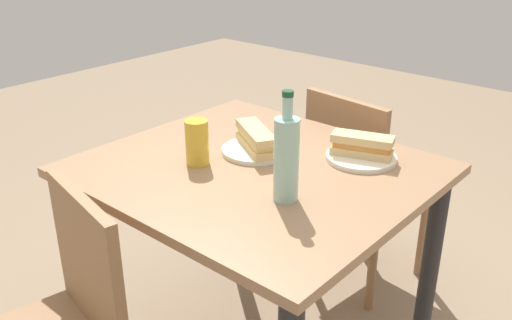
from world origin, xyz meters
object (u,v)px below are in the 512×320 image
at_px(plate_far, 361,157).
at_px(plate_near, 256,150).
at_px(dining_table, 256,202).
at_px(knife_far, 361,148).
at_px(chair_far, 357,179).
at_px(water_bottle, 286,158).
at_px(baguette_sandwich_far, 362,145).
at_px(beer_glass, 197,142).
at_px(baguette_sandwich_near, 256,138).
at_px(knife_near, 269,144).

bearing_deg(plate_far, plate_near, -148.96).
bearing_deg(dining_table, knife_far, 57.05).
height_order(chair_far, water_bottle, water_bottle).
height_order(dining_table, plate_near, plate_near).
bearing_deg(chair_far, baguette_sandwich_far, -59.58).
bearing_deg(plate_far, beer_glass, -135.77).
distance_m(baguette_sandwich_near, water_bottle, 0.34).
height_order(baguette_sandwich_far, knife_far, baguette_sandwich_far).
relative_size(plate_far, water_bottle, 0.73).
bearing_deg(plate_near, water_bottle, -35.21).
relative_size(plate_near, plate_far, 1.00).
bearing_deg(water_bottle, plate_near, 144.79).
distance_m(knife_far, water_bottle, 0.42).
xyz_separation_m(dining_table, baguette_sandwich_far, (0.22, 0.25, 0.18)).
distance_m(plate_near, plate_far, 0.34).
bearing_deg(knife_far, plate_far, -57.95).
relative_size(dining_table, water_bottle, 3.25).
xyz_separation_m(knife_near, baguette_sandwich_far, (0.27, 0.13, 0.03)).
bearing_deg(beer_glass, knife_near, 67.93).
bearing_deg(plate_near, beer_glass, -113.17).
distance_m(plate_far, beer_glass, 0.52).
bearing_deg(baguette_sandwich_far, baguette_sandwich_near, -148.96).
height_order(baguette_sandwich_far, water_bottle, water_bottle).
height_order(plate_far, knife_far, knife_far).
relative_size(knife_near, baguette_sandwich_far, 0.81).
xyz_separation_m(chair_far, baguette_sandwich_far, (0.23, -0.39, 0.34)).
relative_size(dining_table, knife_near, 6.09).
xyz_separation_m(knife_far, water_bottle, (0.01, -0.41, 0.11)).
relative_size(plate_near, knife_far, 1.32).
bearing_deg(plate_far, dining_table, -130.78).
relative_size(baguette_sandwich_near, beer_glass, 1.59).
height_order(plate_near, beer_glass, beer_glass).
bearing_deg(plate_near, plate_far, 31.04).
bearing_deg(plate_far, water_bottle, -92.50).
distance_m(knife_near, plate_far, 0.30).
bearing_deg(beer_glass, chair_far, 79.52).
bearing_deg(baguette_sandwich_near, dining_table, -48.88).
bearing_deg(baguette_sandwich_near, knife_far, 39.56).
bearing_deg(chair_far, knife_far, -59.79).
relative_size(chair_far, knife_far, 5.09).
bearing_deg(knife_near, plate_near, -107.75).
height_order(chair_far, knife_near, chair_far).
bearing_deg(knife_far, dining_table, -122.95).
bearing_deg(beer_glass, plate_near, 66.83).
distance_m(dining_table, plate_far, 0.36).
bearing_deg(beer_glass, baguette_sandwich_near, 66.83).
bearing_deg(water_bottle, chair_far, 105.73).
relative_size(baguette_sandwich_far, beer_glass, 1.43).
bearing_deg(knife_near, baguette_sandwich_far, 24.64).
distance_m(dining_table, baguette_sandwich_near, 0.21).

